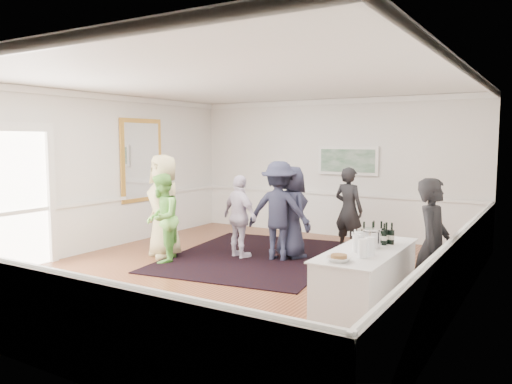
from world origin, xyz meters
The scene contains 23 objects.
floor centered at (0.00, 0.00, 0.00)m, with size 8.00×8.00×0.00m, color brown.
ceiling centered at (0.00, 0.00, 3.20)m, with size 7.00×8.00×0.02m, color white.
wall_left centered at (-3.50, 0.00, 1.60)m, with size 0.02×8.00×3.20m, color white.
wall_right centered at (3.50, 0.00, 1.60)m, with size 0.02×8.00×3.20m, color white.
wall_back centered at (0.00, 4.00, 1.60)m, with size 7.00×0.02×3.20m, color white.
wall_front centered at (0.00, -4.00, 1.60)m, with size 7.00×0.02×3.20m, color white.
wainscoting centered at (0.00, 0.00, 0.50)m, with size 7.00×8.00×1.00m, color white, non-canonical shape.
mirror centered at (-3.45, 1.30, 1.80)m, with size 0.05×1.25×1.85m.
doorway centered at (-3.45, -1.90, 1.42)m, with size 0.10×1.78×2.56m.
landscape_painting centered at (0.40, 3.95, 1.78)m, with size 1.44×0.06×0.66m.
area_rug centered at (-0.40, 1.17, 0.01)m, with size 3.01×3.94×0.02m, color black.
serving_table centered at (2.48, -0.76, 0.43)m, with size 0.80×2.10×0.85m.
bartender centered at (3.20, -0.30, 0.88)m, with size 0.64×0.42×1.77m, color black.
guest_tan centered at (-1.91, 0.28, 0.99)m, with size 0.97×0.63×1.98m, color tan.
guest_green centered at (-1.65, -0.07, 0.82)m, with size 0.80×0.62×1.64m, color #6FBF4C.
guest_lilac centered at (-0.60, 0.95, 0.80)m, with size 0.93×0.39×1.59m, color silver.
guest_dark_a centered at (0.11, 1.20, 0.93)m, with size 1.20×0.69×1.86m, color #1D1F31.
guest_dark_b centered at (0.98, 2.52, 0.86)m, with size 0.63×0.41×1.72m, color black.
guest_navy centered at (0.24, 1.47, 0.88)m, with size 0.86×0.56×1.76m, color #1D1F31.
wine_bottles centered at (2.49, -0.32, 1.00)m, with size 0.42×0.25×0.31m.
juice_pitchers centered at (2.50, -1.02, 0.97)m, with size 0.35×0.56×0.24m.
ice_bucket centered at (2.49, -0.62, 0.96)m, with size 0.26×0.26×0.24m, color silver.
nut_bowl centered at (2.41, -1.56, 0.89)m, with size 0.29×0.29×0.08m.
Camera 1 is at (4.53, -6.92, 2.26)m, focal length 35.00 mm.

